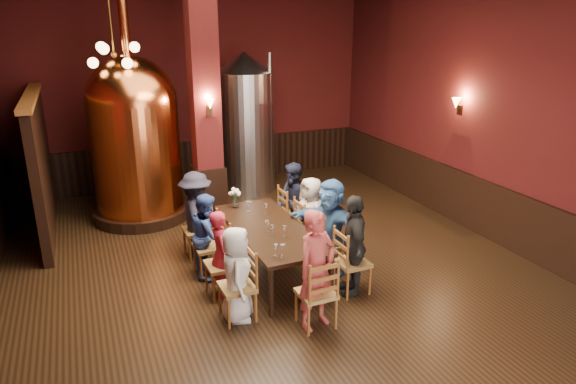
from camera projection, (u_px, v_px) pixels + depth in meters
name	position (u px, v px, depth m)	size (l,w,h in m)	color
room	(274.00, 128.00, 7.11)	(10.00, 10.02, 4.50)	black
wainscot_right	(483.00, 208.00, 9.11)	(0.08, 9.90, 1.00)	black
wainscot_back	(199.00, 162.00, 12.01)	(7.90, 0.08, 1.00)	black
column	(205.00, 101.00, 9.45)	(0.58, 0.58, 4.50)	#440E12
partition	(42.00, 167.00, 9.08)	(0.22, 3.50, 2.40)	black
pendant_cluster	(114.00, 55.00, 8.71)	(0.90, 0.90, 1.70)	#A57226
sconce_wall	(460.00, 105.00, 9.24)	(0.20, 0.20, 0.36)	black
sconce_column	(209.00, 106.00, 9.20)	(0.20, 0.20, 0.36)	black
dining_table	(269.00, 231.00, 7.64)	(1.06, 2.42, 0.75)	black
chair_0	(237.00, 286.00, 6.53)	(0.46, 0.46, 0.92)	brown
person_0	(237.00, 274.00, 6.47)	(0.62, 0.40, 1.27)	silver
chair_1	(222.00, 264.00, 7.10)	(0.46, 0.46, 0.92)	brown
person_1	(221.00, 254.00, 7.05)	(0.46, 0.30, 1.26)	maroon
chair_2	(209.00, 246.00, 7.68)	(0.46, 0.46, 0.92)	brown
person_2	(208.00, 235.00, 7.62)	(0.62, 0.31, 1.28)	#2B4590
chair_3	(197.00, 230.00, 8.26)	(0.46, 0.46, 0.92)	brown
person_3	(196.00, 215.00, 8.17)	(0.92, 0.53, 1.43)	black
chair_4	(353.00, 262.00, 7.18)	(0.46, 0.46, 0.92)	brown
person_4	(353.00, 245.00, 7.09)	(0.85, 0.35, 1.45)	black
chair_5	(330.00, 244.00, 7.76)	(0.46, 0.46, 0.92)	brown
person_5	(330.00, 227.00, 7.67)	(1.37, 0.44, 1.48)	#3564A1
chair_6	(310.00, 228.00, 8.33)	(0.46, 0.46, 0.92)	brown
person_6	(311.00, 217.00, 8.26)	(0.64, 0.42, 1.32)	beige
chair_7	(293.00, 214.00, 8.91)	(0.46, 0.46, 0.92)	brown
person_7	(293.00, 202.00, 8.83)	(0.67, 0.33, 1.37)	#1B1F36
chair_8	(316.00, 293.00, 6.38)	(0.46, 0.46, 0.92)	brown
person_8	(317.00, 270.00, 6.27)	(0.57, 0.37, 1.55)	#A73937
copper_kettle	(135.00, 137.00, 9.56)	(2.05, 2.05, 4.35)	black
steel_vessel	(246.00, 123.00, 11.21)	(1.63, 1.63, 3.02)	#B2B2B7
rose_vase	(235.00, 195.00, 8.34)	(0.20, 0.20, 0.33)	white
wine_glass_0	(284.00, 232.00, 7.25)	(0.07, 0.07, 0.17)	white
wine_glass_1	(276.00, 250.00, 6.67)	(0.07, 0.07, 0.17)	white
wine_glass_2	(248.00, 206.00, 8.21)	(0.07, 0.07, 0.17)	white
wine_glass_3	(268.00, 226.00, 7.44)	(0.07, 0.07, 0.17)	white
wine_glass_4	(272.00, 231.00, 7.28)	(0.07, 0.07, 0.17)	white
wine_glass_5	(318.00, 242.00, 6.90)	(0.07, 0.07, 0.17)	white
wine_glass_6	(282.00, 251.00, 6.66)	(0.07, 0.07, 0.17)	white
wine_glass_7	(266.00, 209.00, 8.12)	(0.07, 0.07, 0.17)	white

